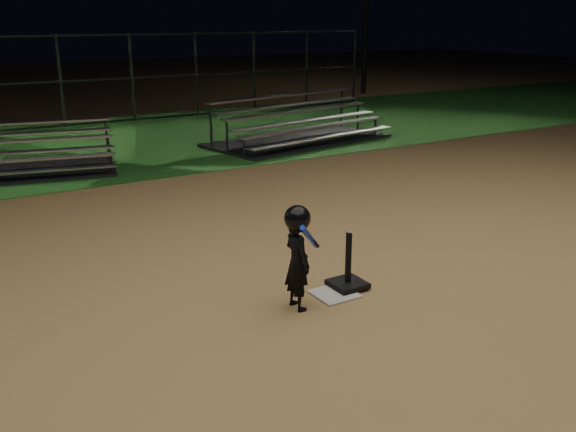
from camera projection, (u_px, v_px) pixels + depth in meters
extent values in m
plane|color=#AD854E|center=(335.00, 295.00, 7.00)|extent=(80.00, 80.00, 0.00)
cube|color=#1C501A|center=(94.00, 145.00, 15.15)|extent=(60.00, 8.00, 0.01)
cube|color=beige|center=(335.00, 294.00, 7.00)|extent=(0.45, 0.45, 0.02)
cube|color=black|center=(348.00, 284.00, 7.16)|extent=(0.38, 0.38, 0.06)
cylinder|color=black|center=(348.00, 257.00, 7.06)|extent=(0.07, 0.07, 0.60)
imported|color=black|center=(297.00, 263.00, 6.55)|extent=(0.25, 0.37, 1.02)
sphere|color=black|center=(297.00, 218.00, 6.40)|extent=(0.27, 0.27, 0.27)
cylinder|color=#1735C4|center=(309.00, 237.00, 6.35)|extent=(0.45, 0.41, 0.41)
cylinder|color=black|center=(316.00, 244.00, 6.57)|extent=(0.16, 0.15, 0.14)
cube|color=silver|center=(9.00, 161.00, 11.75)|extent=(3.78, 1.04, 0.04)
cube|color=silver|center=(10.00, 173.00, 11.57)|extent=(3.78, 1.04, 0.03)
cube|color=silver|center=(10.00, 141.00, 12.15)|extent=(3.78, 1.04, 0.04)
cube|color=silver|center=(10.00, 153.00, 11.96)|extent=(3.78, 1.04, 0.03)
cube|color=silver|center=(10.00, 123.00, 12.54)|extent=(3.78, 1.04, 0.04)
cube|color=silver|center=(10.00, 134.00, 12.35)|extent=(3.78, 1.04, 0.03)
cube|color=#38383D|center=(14.00, 173.00, 12.33)|extent=(4.13, 2.63, 0.06)
cube|color=silver|center=(316.00, 127.00, 14.94)|extent=(4.44, 1.04, 0.04)
cube|color=silver|center=(325.00, 137.00, 14.78)|extent=(4.44, 1.04, 0.03)
cube|color=silver|center=(298.00, 111.00, 15.29)|extent=(4.44, 1.04, 0.04)
cube|color=silver|center=(307.00, 121.00, 15.12)|extent=(4.44, 1.04, 0.03)
cube|color=silver|center=(282.00, 96.00, 15.63)|extent=(4.44, 1.04, 0.04)
cube|color=silver|center=(290.00, 105.00, 15.47)|extent=(4.44, 1.04, 0.03)
cube|color=#38383D|center=(298.00, 140.00, 15.51)|extent=(4.78, 2.92, 0.07)
cube|color=#38383D|center=(65.00, 125.00, 17.58)|extent=(20.00, 0.05, 0.05)
cube|color=#38383D|center=(61.00, 81.00, 17.22)|extent=(20.00, 0.05, 0.05)
cube|color=#38383D|center=(56.00, 36.00, 16.85)|extent=(20.00, 0.05, 0.05)
cylinder|color=#38383D|center=(61.00, 81.00, 17.22)|extent=(0.08, 0.08, 2.50)
cylinder|color=#38383D|center=(226.00, 73.00, 19.69)|extent=(0.08, 0.08, 2.50)
cylinder|color=#38383D|center=(354.00, 67.00, 22.16)|extent=(0.08, 0.08, 2.50)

